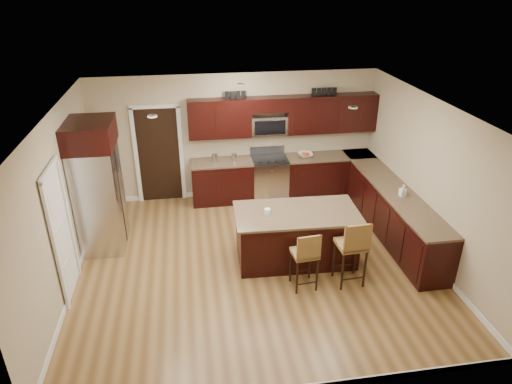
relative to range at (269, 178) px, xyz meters
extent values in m
plane|color=olive|center=(-0.68, -2.45, -0.47)|extent=(6.00, 6.00, 0.00)
plane|color=silver|center=(-0.68, -2.45, 2.23)|extent=(6.00, 6.00, 0.00)
plane|color=tan|center=(-0.68, 0.30, 0.88)|extent=(6.00, 0.00, 6.00)
plane|color=tan|center=(-3.68, -2.45, 0.88)|extent=(0.00, 5.50, 5.50)
plane|color=tan|center=(2.32, -2.45, 0.88)|extent=(0.00, 5.50, 5.50)
cube|color=black|center=(-1.03, 0.00, -0.03)|extent=(1.30, 0.60, 0.88)
cube|color=black|center=(1.35, 0.00, -0.03)|extent=(1.94, 0.60, 0.88)
cube|color=black|center=(2.02, -1.98, -0.03)|extent=(0.60, 3.35, 0.88)
cube|color=brown|center=(-1.03, 0.00, 0.43)|extent=(1.30, 0.63, 0.04)
cube|color=brown|center=(1.35, 0.00, 0.43)|extent=(1.94, 0.63, 0.04)
cube|color=brown|center=(2.02, -1.98, 0.43)|extent=(0.63, 3.35, 0.04)
cube|color=black|center=(-1.03, 0.13, 1.35)|extent=(1.30, 0.33, 0.80)
cube|color=black|center=(1.35, 0.13, 1.35)|extent=(1.94, 0.33, 0.80)
cube|color=black|center=(0.00, 0.13, 1.60)|extent=(0.76, 0.33, 0.30)
cube|color=silver|center=(0.00, 0.00, -0.02)|extent=(0.76, 0.64, 0.90)
cube|color=black|center=(0.00, 0.00, 0.44)|extent=(0.76, 0.60, 0.03)
cube|color=black|center=(0.00, -0.30, -0.02)|extent=(0.65, 0.01, 0.45)
cube|color=silver|center=(0.00, 0.27, 0.55)|extent=(0.76, 0.05, 0.18)
cube|color=silver|center=(0.00, 0.15, 1.15)|extent=(0.76, 0.31, 0.40)
cube|color=black|center=(-2.33, 0.28, 0.56)|extent=(0.85, 0.03, 2.06)
cube|color=white|center=(-3.66, -2.75, 0.55)|extent=(0.03, 0.80, 2.04)
cube|color=black|center=(0.02, -2.43, -0.03)|extent=(2.02, 1.06, 0.88)
cube|color=brown|center=(0.02, -2.43, 0.43)|extent=(2.12, 1.17, 0.04)
cube|color=black|center=(0.02, -2.43, -0.43)|extent=(1.93, 0.98, 0.09)
cube|color=olive|center=(-0.03, -3.21, 0.15)|extent=(0.41, 0.41, 0.05)
cube|color=olive|center=(-0.02, -3.38, 0.35)|extent=(0.38, 0.07, 0.41)
cylinder|color=black|center=(-0.20, -3.37, -0.18)|extent=(0.03, 0.03, 0.59)
cylinder|color=black|center=(0.13, -3.37, -0.18)|extent=(0.03, 0.03, 0.59)
cylinder|color=black|center=(-0.20, -3.04, -0.18)|extent=(0.03, 0.03, 0.59)
cylinder|color=black|center=(0.13, -3.04, -0.18)|extent=(0.03, 0.03, 0.59)
cube|color=olive|center=(0.71, -3.21, 0.23)|extent=(0.46, 0.46, 0.06)
cube|color=olive|center=(0.72, -3.40, 0.46)|extent=(0.44, 0.07, 0.46)
cylinder|color=black|center=(0.52, -3.39, -0.14)|extent=(0.04, 0.04, 0.67)
cylinder|color=black|center=(0.90, -3.39, -0.14)|extent=(0.04, 0.04, 0.67)
cylinder|color=black|center=(0.52, -3.02, -0.14)|extent=(0.04, 0.04, 0.67)
cylinder|color=black|center=(0.90, -3.02, -0.14)|extent=(0.04, 0.04, 0.67)
cube|color=silver|center=(-3.30, -1.45, 0.49)|extent=(0.72, 0.96, 1.92)
cube|color=black|center=(-2.94, -1.45, 0.49)|extent=(0.01, 0.02, 1.82)
cylinder|color=silver|center=(-2.91, -1.53, 0.58)|extent=(0.02, 0.02, 0.85)
cylinder|color=silver|center=(-2.91, -1.37, 0.58)|extent=(0.02, 0.02, 0.85)
cube|color=black|center=(-3.30, -1.45, 1.66)|extent=(0.78, 1.02, 0.43)
cube|color=brown|center=(0.46, -0.61, -0.47)|extent=(0.94, 0.63, 0.01)
imported|color=silver|center=(0.79, 0.00, 0.49)|extent=(0.33, 0.33, 0.08)
imported|color=#B2B2B2|center=(2.02, -2.13, 0.56)|extent=(0.11, 0.12, 0.22)
cylinder|color=silver|center=(-1.17, 0.00, 0.54)|extent=(0.12, 0.12, 0.18)
cylinder|color=silver|center=(-0.76, 0.00, 0.53)|extent=(0.11, 0.11, 0.16)
cylinder|color=white|center=(-0.48, -2.43, 0.50)|extent=(0.10, 0.10, 0.10)
camera|label=1|loc=(-1.69, -8.94, 4.09)|focal=32.00mm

